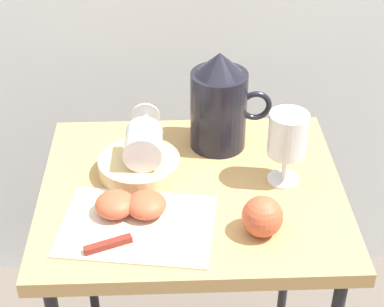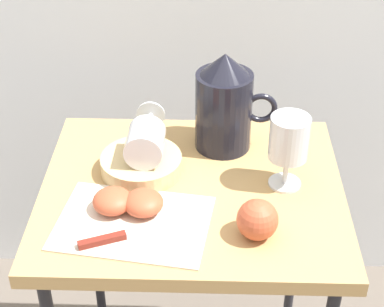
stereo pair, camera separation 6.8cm
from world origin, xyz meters
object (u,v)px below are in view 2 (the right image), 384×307
at_px(table, 192,213).
at_px(wine_glass_tipped_near, 145,141).
at_px(apple_whole, 257,220).
at_px(wine_glass_upright, 289,142).
at_px(basket_tray, 141,164).
at_px(knife, 123,236).
at_px(apple_half_right, 143,203).
at_px(apple_half_left, 113,201).
at_px(pitcher, 224,110).

xyz_separation_m(table, wine_glass_tipped_near, (-0.09, 0.05, 0.14)).
bearing_deg(apple_whole, wine_glass_upright, 67.34).
xyz_separation_m(basket_tray, knife, (-0.01, -0.20, -0.01)).
bearing_deg(apple_half_right, apple_half_left, 176.41).
height_order(basket_tray, pitcher, pitcher).
bearing_deg(apple_whole, table, 130.79).
relative_size(pitcher, wine_glass_tipped_near, 1.41).
bearing_deg(basket_tray, wine_glass_upright, -6.95).
bearing_deg(knife, apple_whole, 4.23).
bearing_deg(apple_half_right, wine_glass_tipped_near, 92.76).
height_order(apple_half_left, apple_half_right, same).
bearing_deg(pitcher, apple_half_right, -122.86).
bearing_deg(apple_whole, wine_glass_tipped_near, 138.48).
height_order(table, basket_tray, basket_tray).
distance_m(apple_whole, knife, 0.24).
relative_size(wine_glass_tipped_near, knife, 0.69).
distance_m(pitcher, wine_glass_tipped_near, 0.19).
distance_m(basket_tray, apple_half_right, 0.13).
height_order(table, knife, knife).
relative_size(basket_tray, knife, 0.74).
relative_size(pitcher, apple_half_left, 2.91).
bearing_deg(apple_half_right, knife, -111.67).
bearing_deg(pitcher, table, -112.55).
relative_size(table, apple_half_right, 9.36).
height_order(apple_whole, knife, apple_whole).
bearing_deg(pitcher, basket_tray, -148.95).
xyz_separation_m(table, apple_half_left, (-0.14, -0.08, 0.09)).
height_order(wine_glass_tipped_near, apple_whole, wine_glass_tipped_near).
height_order(table, pitcher, pitcher).
bearing_deg(wine_glass_upright, pitcher, 131.67).
bearing_deg(apple_whole, apple_half_left, 167.22).
bearing_deg(wine_glass_tipped_near, wine_glass_upright, -7.29).
bearing_deg(basket_tray, knife, -93.50).
bearing_deg(wine_glass_tipped_near, pitcher, 32.59).
distance_m(table, knife, 0.21).
bearing_deg(apple_half_left, apple_half_right, -3.59).
relative_size(wine_glass_tipped_near, apple_half_left, 2.07).
xyz_separation_m(basket_tray, wine_glass_upright, (0.29, -0.03, 0.08)).
bearing_deg(table, basket_tray, 154.29).
bearing_deg(knife, wine_glass_upright, 29.64).
bearing_deg(apple_half_left, basket_tray, 72.32).
distance_m(wine_glass_upright, wine_glass_tipped_near, 0.28).
bearing_deg(table, apple_half_left, -151.71).
bearing_deg(apple_half_left, wine_glass_upright, 15.86).
bearing_deg(apple_whole, basket_tray, 139.88).
bearing_deg(apple_half_right, wine_glass_upright, 19.70).
distance_m(pitcher, apple_half_left, 0.31).
distance_m(wine_glass_tipped_near, apple_half_left, 0.15).
height_order(table, apple_whole, apple_whole).
bearing_deg(knife, wine_glass_tipped_near, 83.66).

